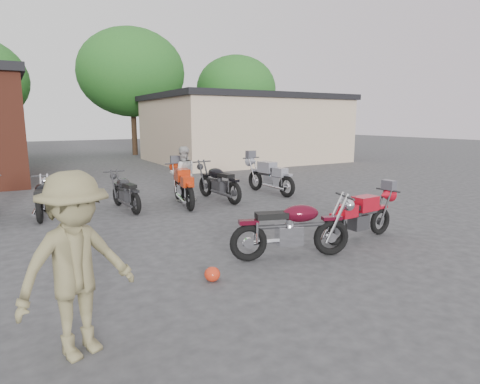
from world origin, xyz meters
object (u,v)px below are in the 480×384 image
row_bike_6 (270,175)px  person_light (183,174)px  row_bike_2 (42,196)px  vintage_motorcycle (293,225)px  row_bike_5 (218,180)px  row_bike_4 (183,184)px  helmet (212,274)px  person_tan (77,266)px  sportbike (361,214)px  row_bike_3 (125,190)px

row_bike_6 → person_light: bearing=78.2°
row_bike_2 → row_bike_6: 6.71m
vintage_motorcycle → row_bike_5: bearing=95.0°
row_bike_4 → row_bike_5: size_ratio=1.00×
vintage_motorcycle → helmet: size_ratio=8.58×
person_tan → person_light: bearing=40.7°
sportbike → person_light: size_ratio=1.12×
row_bike_4 → row_bike_5: bearing=-73.5°
row_bike_4 → row_bike_6: row_bike_6 is taller
sportbike → person_tan: person_tan is taller
person_tan → row_bike_5: 8.12m
row_bike_5 → row_bike_6: size_ratio=0.98×
person_tan → row_bike_3: (2.14, 6.56, -0.42)m
person_light → row_bike_4: person_light is taller
sportbike → row_bike_2: sportbike is taller
sportbike → helmet: size_ratio=7.49×
sportbike → row_bike_3: bearing=120.0°
row_bike_5 → row_bike_6: (1.95, 0.14, 0.01)m
helmet → row_bike_2: size_ratio=0.13×
row_bike_4 → vintage_motorcycle: bearing=-170.4°
row_bike_4 → row_bike_6: 3.14m
row_bike_3 → row_bike_5: 2.75m
person_light → vintage_motorcycle: bearing=99.6°
person_light → row_bike_2: 3.80m
helmet → row_bike_2: (-1.86, 5.76, 0.41)m
helmet → person_tan: (-2.00, -1.02, 0.85)m
vintage_motorcycle → row_bike_6: (3.16, 5.38, 0.02)m
helmet → row_bike_5: bearing=62.1°
sportbike → row_bike_2: size_ratio=1.00×
row_bike_3 → row_bike_5: bearing=-97.3°
helmet → person_tan: person_tan is taller
row_bike_3 → person_light: bearing=-85.8°
vintage_motorcycle → row_bike_2: bearing=140.5°
person_tan → row_bike_4: 7.35m
sportbike → row_bike_2: (-5.41, 5.33, -0.00)m
row_bike_5 → sportbike: bearing=-178.9°
sportbike → row_bike_5: bearing=93.8°
sportbike → person_tan: (-5.55, -1.45, 0.43)m
row_bike_3 → row_bike_4: (1.57, -0.22, 0.07)m
sportbike → row_bike_5: 5.07m
person_tan → helmet: bearing=7.4°
person_light → person_tan: (-3.93, -6.87, 0.14)m
vintage_motorcycle → row_bike_2: (-3.54, 5.55, -0.08)m
person_tan → row_bike_5: (4.89, 6.47, -0.34)m
sportbike → person_light: bearing=103.0°
vintage_motorcycle → sportbike: size_ratio=1.15×
sportbike → row_bike_3: (-3.41, 5.11, 0.01)m
row_bike_3 → row_bike_4: row_bike_4 is taller
person_tan → row_bike_2: (0.14, 6.78, -0.43)m
row_bike_2 → row_bike_6: bearing=-82.0°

